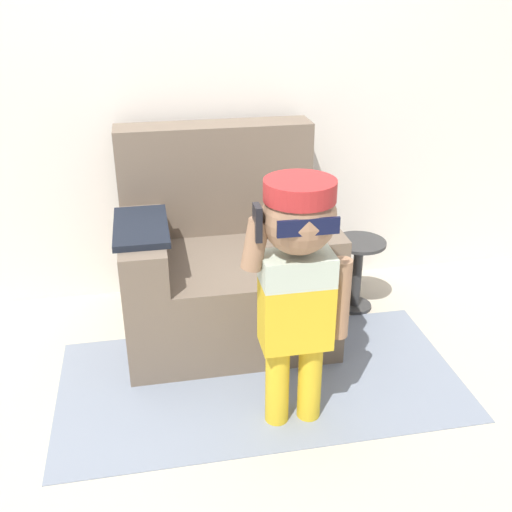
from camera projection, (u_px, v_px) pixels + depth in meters
name	position (u px, v px, depth m)	size (l,w,h in m)	color
ground_plane	(228.00, 354.00, 2.97)	(10.00, 10.00, 0.00)	#BCB29E
wall_back	(201.00, 61.00, 3.09)	(10.00, 0.05, 2.60)	silver
armchair	(223.00, 261.00, 3.09)	(1.03, 0.86, 1.02)	#6B5B4C
person_child	(298.00, 270.00, 2.25)	(0.43, 0.33, 1.06)	gold
side_table	(358.00, 268.00, 3.28)	(0.29, 0.29, 0.41)	#333333
rug	(260.00, 380.00, 2.78)	(1.84, 0.94, 0.01)	gray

